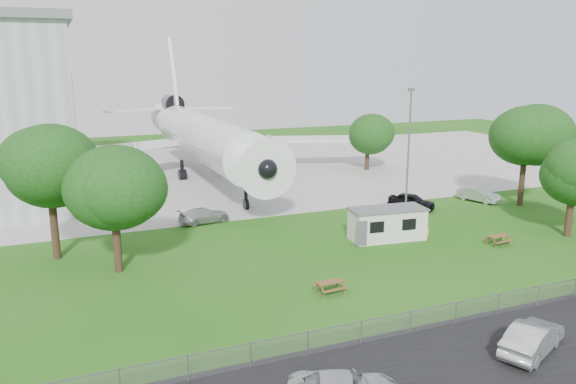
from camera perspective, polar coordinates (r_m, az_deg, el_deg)
name	(u,v)px	position (r m, az deg, el deg)	size (l,w,h in m)	color
ground	(356,269)	(40.05, 6.89, -7.78)	(160.00, 160.00, 0.00)	#356F20
asphalt_strip	(485,357)	(30.47, 19.34, -15.54)	(120.00, 8.00, 0.02)	black
concrete_apron	(214,172)	(74.28, -7.53, 2.03)	(120.00, 46.00, 0.03)	#B7B7B2
airliner	(202,135)	(70.90, -8.77, 5.76)	(46.36, 47.73, 17.69)	white
site_cabin	(387,224)	(46.54, 10.06, -3.18)	(6.88, 3.37, 2.62)	silver
picnic_west	(330,293)	(36.06, 4.29, -10.17)	(1.80, 1.50, 0.76)	brown
picnic_east	(498,244)	(47.88, 20.52, -5.02)	(1.80, 1.50, 0.76)	brown
fence	(440,327)	(32.82, 15.21, -13.09)	(58.00, 0.04, 1.30)	gray
lamp_mast	(408,163)	(47.77, 12.08, 2.93)	(0.16, 0.16, 12.00)	slate
tree_west_big	(49,168)	(43.55, -23.15, 2.28)	(7.27, 7.27, 10.48)	#382619
tree_west_small	(113,191)	(39.45, -17.33, 0.08)	(7.51, 7.51, 9.50)	#382619
tree_east_front	(574,173)	(51.25, 27.08, 1.76)	(6.44, 6.44, 8.63)	#382619
tree_east_back	(526,136)	(60.24, 23.05, 5.25)	(8.02, 8.02, 11.05)	#382619
tree_far_apron	(368,135)	(75.21, 8.12, 5.80)	(6.02, 6.02, 7.77)	#382619
car_centre_sedan	(532,338)	(31.38, 23.57, -13.46)	(1.66, 4.75, 1.57)	#A7AAAF
car_ne_hatch	(411,201)	(56.48, 12.43, -0.94)	(1.83, 4.55, 1.55)	black
car_ne_sedan	(479,195)	(61.41, 18.79, -0.26)	(1.53, 4.39, 1.45)	#AFB1B6
car_apron_van	(204,216)	(51.10, -8.51, -2.38)	(1.89, 4.64, 1.35)	#A8ABB0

